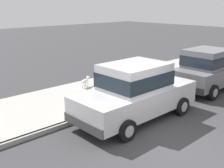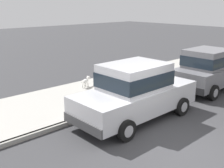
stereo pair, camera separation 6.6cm
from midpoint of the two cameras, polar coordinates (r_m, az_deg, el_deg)
name	(u,v)px [view 1 (the left image)]	position (r m, az deg, el deg)	size (l,w,h in m)	color
ground_plane	(175,147)	(7.90, 12.57, -12.69)	(80.00, 80.00, 0.00)	#38383A
curb	(99,113)	(9.81, -2.99, -5.93)	(0.16, 64.00, 0.14)	gray
sidewalk	(69,100)	(11.17, -8.97, -3.32)	(3.60, 64.00, 0.14)	#A8A59E
car_silver_sedan	(136,91)	(9.20, 4.70, -1.46)	(2.06, 4.61, 1.92)	#BCBCC1
car_grey_hatchback	(208,69)	(13.02, 19.05, 2.95)	(1.96, 3.80, 1.88)	slate
dog_white	(86,81)	(12.50, -5.63, 0.66)	(0.37, 0.72, 0.49)	white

